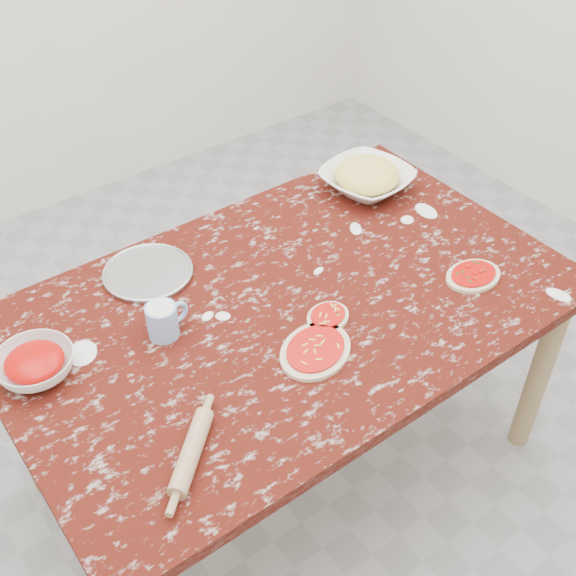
# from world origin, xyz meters

# --- Properties ---
(ground) EXTENTS (4.00, 4.00, 0.00)m
(ground) POSITION_xyz_m (0.00, 0.00, 0.00)
(ground) COLOR gray
(worktable) EXTENTS (1.60, 1.00, 0.75)m
(worktable) POSITION_xyz_m (0.00, 0.00, 0.67)
(worktable) COLOR #390D07
(worktable) RESTS_ON ground
(pizza_tray) EXTENTS (0.33, 0.33, 0.01)m
(pizza_tray) POSITION_xyz_m (-0.26, 0.34, 0.76)
(pizza_tray) COLOR #B2B2B7
(pizza_tray) RESTS_ON worktable
(sauce_bowl) EXTENTS (0.25, 0.25, 0.06)m
(sauce_bowl) POSITION_xyz_m (-0.67, 0.16, 0.78)
(sauce_bowl) COLOR white
(sauce_bowl) RESTS_ON worktable
(cheese_bowl) EXTENTS (0.33, 0.33, 0.07)m
(cheese_bowl) POSITION_xyz_m (0.56, 0.30, 0.79)
(cheese_bowl) COLOR white
(cheese_bowl) RESTS_ON worktable
(flour_mug) EXTENTS (0.13, 0.08, 0.10)m
(flour_mug) POSITION_xyz_m (-0.34, 0.09, 0.80)
(flour_mug) COLOR #86ACE6
(flour_mug) RESTS_ON worktable
(pizza_left) EXTENTS (0.27, 0.24, 0.02)m
(pizza_left) POSITION_xyz_m (-0.06, -0.20, 0.76)
(pizza_left) COLOR beige
(pizza_left) RESTS_ON worktable
(pizza_mid) EXTENTS (0.15, 0.13, 0.02)m
(pizza_mid) POSITION_xyz_m (0.04, -0.12, 0.76)
(pizza_mid) COLOR beige
(pizza_mid) RESTS_ON worktable
(pizza_right) EXTENTS (0.18, 0.14, 0.02)m
(pizza_right) POSITION_xyz_m (0.50, -0.24, 0.76)
(pizza_right) COLOR beige
(pizza_right) RESTS_ON worktable
(rolling_pin) EXTENTS (0.20, 0.18, 0.04)m
(rolling_pin) POSITION_xyz_m (-0.49, -0.30, 0.77)
(rolling_pin) COLOR tan
(rolling_pin) RESTS_ON worktable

